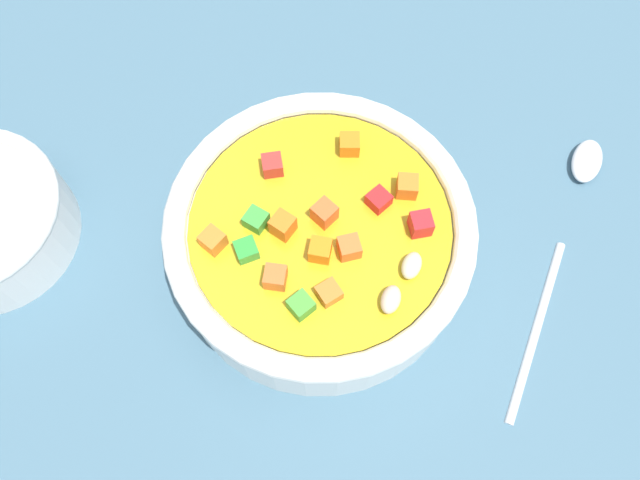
% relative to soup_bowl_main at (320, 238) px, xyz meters
% --- Properties ---
extents(ground_plane, '(1.40, 1.40, 0.02)m').
position_rel_soup_bowl_main_xyz_m(ground_plane, '(0.00, 0.00, -0.04)').
color(ground_plane, '#42667A').
extents(soup_bowl_main, '(0.20, 0.20, 0.07)m').
position_rel_soup_bowl_main_xyz_m(soup_bowl_main, '(0.00, 0.00, 0.00)').
color(soup_bowl_main, white).
rests_on(soup_bowl_main, ground_plane).
extents(spoon, '(0.23, 0.03, 0.01)m').
position_rel_soup_bowl_main_xyz_m(spoon, '(0.11, -0.15, -0.03)').
color(spoon, silver).
rests_on(spoon, ground_plane).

